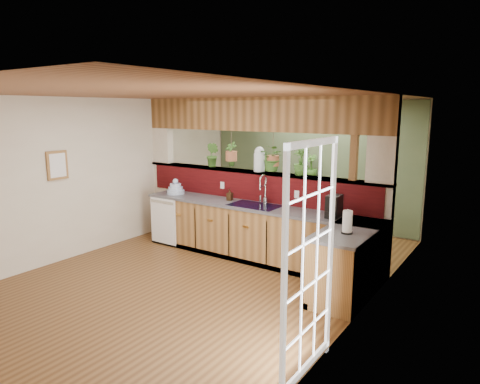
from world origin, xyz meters
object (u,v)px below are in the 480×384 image
Objects in this scene: faucet at (264,188)px; soap_dispenser at (230,195)px; glass_jar at (259,159)px; paper_towel at (347,222)px; dish_stack at (176,189)px; coffee_maker at (334,207)px; shelving_console at (291,201)px.

faucet is 2.58× the size of soap_dispenser.
faucet is at bearing -44.80° from glass_jar.
dish_stack is at bearing 169.02° from paper_towel.
coffee_maker reaches higher than shelving_console.
coffee_maker is 0.79m from paper_towel.
dish_stack is at bearing 177.93° from coffee_maker.
faucet is 1.28m from coffee_maker.
shelving_console is at bearing 100.86° from glass_jar.
faucet is 1.90m from paper_towel.
coffee_maker is 0.21× the size of shelving_console.
faucet is 0.65m from soap_dispenser.
dish_stack is at bearing -134.25° from shelving_console.
soap_dispenser is at bearing -173.41° from faucet.
dish_stack is 0.21× the size of shelving_console.
dish_stack is (-1.76, -0.16, -0.18)m from faucet.
soap_dispenser is 2.45m from paper_towel.
paper_towel is at bearing -26.04° from faucet.
paper_towel reaches higher than dish_stack.
faucet reaches higher than coffee_maker.
glass_jar is at bearing 163.18° from coffee_maker.
dish_stack is 3.54m from paper_towel.
paper_towel reaches higher than soap_dispenser.
glass_jar is (1.54, 0.38, 0.61)m from dish_stack.
coffee_maker is (3.03, -0.02, 0.06)m from dish_stack.
soap_dispenser is (-0.62, -0.07, -0.17)m from faucet.
coffee_maker reaches higher than soap_dispenser.
glass_jar is (-1.49, 0.40, 0.55)m from coffee_maker.
coffee_maker reaches higher than dish_stack.
paper_towel is (2.33, -0.76, 0.04)m from soap_dispenser.
paper_towel is 3.78m from shelving_console.
faucet is 1.78m from dish_stack.
paper_towel is 0.20× the size of shelving_console.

